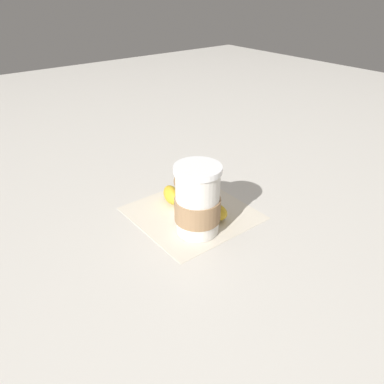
{
  "coord_description": "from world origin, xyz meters",
  "views": [
    {
      "loc": [
        -0.48,
        0.38,
        0.4
      ],
      "look_at": [
        0.0,
        0.0,
        0.05
      ],
      "focal_mm": 35.0,
      "sensor_mm": 36.0,
      "label": 1
    }
  ],
  "objects": [
    {
      "name": "ground_plane",
      "position": [
        0.0,
        0.0,
        0.0
      ],
      "size": [
        3.0,
        3.0,
        0.0
      ],
      "primitive_type": "plane",
      "color": "beige"
    },
    {
      "name": "paper_napkin",
      "position": [
        0.0,
        0.0,
        0.0
      ],
      "size": [
        0.22,
        0.22,
        0.0
      ],
      "primitive_type": "cube",
      "rotation": [
        0.0,
        0.0,
        -0.0
      ],
      "color": "beige",
      "rests_on": "ground_plane"
    },
    {
      "name": "coffee_cup",
      "position": [
        -0.05,
        0.03,
        0.06
      ],
      "size": [
        0.08,
        0.08,
        0.13
      ],
      "color": "silver",
      "rests_on": "paper_napkin"
    },
    {
      "name": "muffin",
      "position": [
        0.01,
        -0.01,
        0.05
      ],
      "size": [
        0.08,
        0.08,
        0.09
      ],
      "color": "white",
      "rests_on": "paper_napkin"
    },
    {
      "name": "banana",
      "position": [
        0.01,
        -0.0,
        0.02
      ],
      "size": [
        0.16,
        0.07,
        0.04
      ],
      "color": "gold",
      "rests_on": "paper_napkin"
    }
  ]
}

